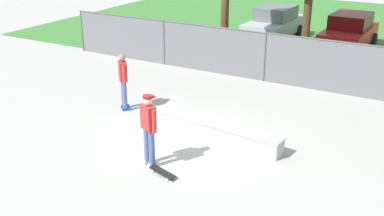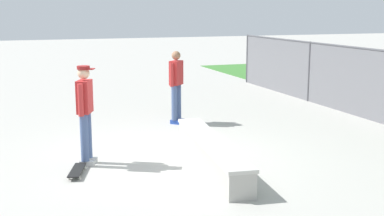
{
  "view_description": "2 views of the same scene",
  "coord_description": "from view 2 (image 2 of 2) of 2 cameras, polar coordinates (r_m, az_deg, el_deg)",
  "views": [
    {
      "loc": [
        5.9,
        -9.84,
        5.67
      ],
      "look_at": [
        0.32,
        0.04,
        1.08
      ],
      "focal_mm": 43.99,
      "sensor_mm": 36.0,
      "label": 1
    },
    {
      "loc": [
        9.23,
        -2.65,
        2.85
      ],
      "look_at": [
        0.77,
        0.36,
        1.1
      ],
      "focal_mm": 47.94,
      "sensor_mm": 36.0,
      "label": 2
    }
  ],
  "objects": [
    {
      "name": "skateboard",
      "position": [
        9.23,
        -12.67,
        -6.78
      ],
      "size": [
        0.82,
        0.43,
        0.09
      ],
      "color": "black",
      "rests_on": "ground"
    },
    {
      "name": "skateboarder",
      "position": [
        9.54,
        -11.81,
        -0.22
      ],
      "size": [
        0.56,
        0.39,
        1.84
      ],
      "color": "beige",
      "rests_on": "ground"
    },
    {
      "name": "ground_plane",
      "position": [
        10.01,
        -3.45,
        -5.55
      ],
      "size": [
        80.0,
        80.0,
        0.0
      ],
      "primitive_type": "plane",
      "color": "#ADAAA3"
    },
    {
      "name": "bystander",
      "position": [
        12.79,
        -1.76,
        2.73
      ],
      "size": [
        0.46,
        0.45,
        1.82
      ],
      "color": "#2647A5",
      "rests_on": "ground"
    },
    {
      "name": "concrete_ledge",
      "position": [
        9.47,
        2.12,
        -4.95
      ],
      "size": [
        3.81,
        0.92,
        0.49
      ],
      "color": "#A8A59E",
      "rests_on": "ground"
    }
  ]
}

